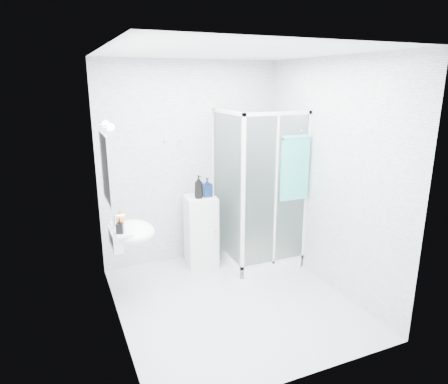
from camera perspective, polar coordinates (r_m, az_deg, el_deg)
name	(u,v)px	position (r m, az deg, el deg)	size (l,w,h in m)	color
room	(233,187)	(4.05, 1.32, 0.75)	(2.40, 2.60, 2.60)	silver
shower_enclosure	(255,231)	(5.25, 4.42, -5.55)	(0.90, 0.95, 2.00)	white
wall_basin	(130,232)	(4.34, -13.25, -5.64)	(0.46, 0.56, 0.35)	white
mirror	(105,169)	(4.12, -16.58, 3.20)	(0.02, 0.60, 0.70)	white
vanity_lights	(107,126)	(4.06, -16.33, 9.07)	(0.10, 0.40, 0.08)	silver
wall_hooks	(173,141)	(5.06, -7.27, 7.31)	(0.23, 0.06, 0.03)	silver
storage_cabinet	(201,231)	(5.20, -3.29, -5.58)	(0.42, 0.42, 0.92)	silver
hand_towel	(295,166)	(4.82, 10.12, 3.61)	(0.37, 0.05, 0.78)	teal
shampoo_bottle_a	(199,187)	(4.97, -3.64, 0.75)	(0.11, 0.11, 0.29)	black
shampoo_bottle_b	(207,187)	(5.04, -2.42, 0.69)	(0.11, 0.11, 0.24)	#0B1B43
soap_dispenser_orange	(120,217)	(4.41, -14.62, -3.45)	(0.12, 0.12, 0.15)	orange
soap_dispenser_black	(120,226)	(4.13, -14.67, -4.72)	(0.07, 0.07, 0.16)	black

